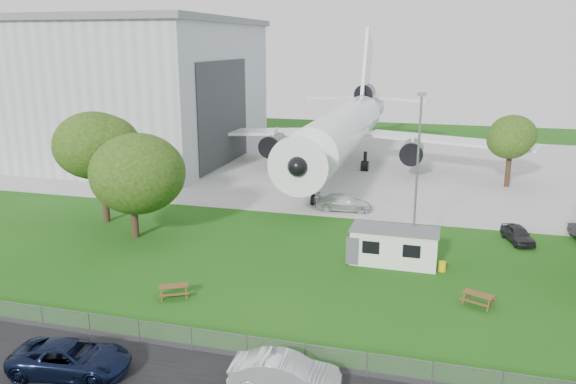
% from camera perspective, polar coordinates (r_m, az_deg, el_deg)
% --- Properties ---
extents(ground, '(160.00, 160.00, 0.00)m').
position_cam_1_polar(ground, '(37.72, -0.78, -9.10)').
color(ground, '#255E17').
extents(concrete_apron, '(120.00, 46.00, 0.03)m').
position_cam_1_polar(concrete_apron, '(73.36, 7.50, 2.71)').
color(concrete_apron, '#B7B7B2').
rests_on(concrete_apron, ground).
extents(hangar, '(43.00, 31.00, 18.55)m').
position_cam_1_polar(hangar, '(84.10, -19.45, 10.03)').
color(hangar, '#B2B7BC').
rests_on(hangar, ground).
extents(airliner, '(46.36, 47.73, 17.69)m').
position_cam_1_polar(airliner, '(70.64, 5.78, 6.63)').
color(airliner, white).
rests_on(airliner, ground).
extents(site_cabin, '(6.77, 2.77, 2.62)m').
position_cam_1_polar(site_cabin, '(40.94, 10.75, -5.41)').
color(site_cabin, silver).
rests_on(site_cabin, ground).
extents(picnic_west, '(2.29, 2.16, 0.76)m').
position_cam_1_polar(picnic_west, '(36.35, -11.49, -10.38)').
color(picnic_west, brown).
rests_on(picnic_west, ground).
extents(picnic_east, '(2.25, 2.10, 0.76)m').
position_cam_1_polar(picnic_east, '(36.43, 18.71, -10.85)').
color(picnic_east, brown).
rests_on(picnic_east, ground).
extents(fence, '(58.00, 0.04, 1.30)m').
position_cam_1_polar(fence, '(29.74, -6.08, -16.24)').
color(fence, gray).
rests_on(fence, ground).
extents(lamp_mast, '(0.16, 0.16, 12.00)m').
position_cam_1_polar(lamp_mast, '(40.41, 12.94, 1.15)').
color(lamp_mast, slate).
rests_on(lamp_mast, ground).
extents(tree_west_big, '(7.77, 7.77, 10.28)m').
position_cam_1_polar(tree_west_big, '(50.93, -18.45, 4.00)').
color(tree_west_big, '#382619').
rests_on(tree_west_big, ground).
extents(tree_west_small, '(7.64, 7.64, 8.65)m').
position_cam_1_polar(tree_west_small, '(46.29, -15.58, 1.21)').
color(tree_west_small, '#382619').
rests_on(tree_west_small, ground).
extents(tree_far_apron, '(5.11, 5.11, 8.13)m').
position_cam_1_polar(tree_far_apron, '(65.34, 21.75, 5.22)').
color(tree_far_apron, '#382619').
rests_on(tree_far_apron, ground).
extents(car_centre_sedan, '(5.13, 2.09, 1.66)m').
position_cam_1_polar(car_centre_sedan, '(26.71, -0.31, -18.00)').
color(car_centre_sedan, silver).
rests_on(car_centre_sedan, ground).
extents(car_west_estate, '(5.98, 3.44, 1.57)m').
position_cam_1_polar(car_west_estate, '(29.74, -21.18, -15.51)').
color(car_west_estate, black).
rests_on(car_west_estate, ground).
extents(car_ne_hatch, '(2.66, 4.23, 1.34)m').
position_cam_1_polar(car_ne_hatch, '(48.14, 22.30, -3.99)').
color(car_ne_hatch, black).
rests_on(car_ne_hatch, ground).
extents(car_apron_van, '(5.45, 2.69, 1.52)m').
position_cam_1_polar(car_apron_van, '(53.18, 5.64, -1.08)').
color(car_apron_van, silver).
rests_on(car_apron_van, ground).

